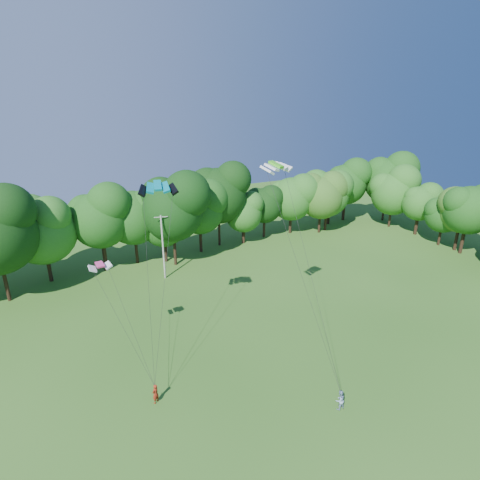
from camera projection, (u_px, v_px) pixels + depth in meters
ground at (317, 448)px, 24.96m from camera, size 160.00×160.00×0.00m
utility_pole at (163, 247)px, 48.27m from camera, size 1.70×0.48×8.66m
kite_flyer_left at (155, 394)px, 28.55m from camera, size 0.72×0.64×1.65m
kite_flyer_right at (340, 400)px, 27.96m from camera, size 0.80×0.63×1.62m
kite_teal at (158, 185)px, 29.54m from camera, size 3.17×2.01×0.70m
kite_green at (276, 165)px, 30.78m from camera, size 3.11×2.06×0.54m
kite_pink at (100, 265)px, 29.93m from camera, size 1.84×0.99×0.29m
tree_back_center at (172, 208)px, 51.21m from camera, size 9.25×9.25×13.46m
tree_back_east at (322, 191)px, 65.36m from camera, size 8.34×8.34×12.12m
tree_flank_east at (462, 210)px, 57.33m from camera, size 7.25×7.25×10.55m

